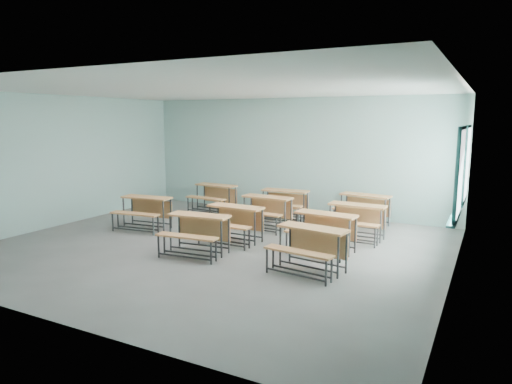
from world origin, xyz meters
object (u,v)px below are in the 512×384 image
desk_unit_r0c2 (310,243)px  desk_unit_r3c2 (363,205)px  desk_unit_r1c1 (233,218)px  desk_unit_r2c1 (265,207)px  desk_unit_r3c1 (284,200)px  desk_unit_r0c1 (197,228)px  desk_unit_r1c2 (323,227)px  desk_unit_r3c0 (214,194)px  desk_unit_r1c0 (144,208)px  desk_unit_r2c2 (356,216)px

desk_unit_r0c2 → desk_unit_r3c2: (-0.06, 3.86, 0.00)m
desk_unit_r1c1 → desk_unit_r2c1: (0.07, 1.41, 0.00)m
desk_unit_r3c1 → desk_unit_r3c2: size_ratio=0.97×
desk_unit_r0c1 → desk_unit_r1c1: (0.17, 1.11, 0.00)m
desk_unit_r1c2 → desk_unit_r3c0: bearing=155.0°
desk_unit_r0c1 → desk_unit_r0c2: size_ratio=0.98×
desk_unit_r1c1 → desk_unit_r3c1: size_ratio=0.97×
desk_unit_r0c1 → desk_unit_r3c1: size_ratio=1.02×
desk_unit_r1c0 → desk_unit_r1c1: same height
desk_unit_r3c0 → desk_unit_r3c2: 4.23m
desk_unit_r0c1 → desk_unit_r3c1: (0.23, 3.65, 0.00)m
desk_unit_r2c2 → desk_unit_r3c0: size_ratio=0.98×
desk_unit_r0c1 → desk_unit_r2c2: 3.51m
desk_unit_r1c2 → desk_unit_r3c0: 4.75m
desk_unit_r1c1 → desk_unit_r2c1: same height
desk_unit_r0c2 → desk_unit_r1c1: bearing=161.6°
desk_unit_r2c1 → desk_unit_r1c0: bearing=-148.3°
desk_unit_r1c0 → desk_unit_r1c1: bearing=-6.8°
desk_unit_r1c0 → desk_unit_r3c1: 3.57m
desk_unit_r1c0 → desk_unit_r3c1: size_ratio=1.02×
desk_unit_r1c1 → desk_unit_r2c2: same height
desk_unit_r0c1 → desk_unit_r1c0: bearing=148.2°
desk_unit_r2c1 → desk_unit_r3c2: bearing=37.7°
desk_unit_r1c1 → desk_unit_r3c1: same height
desk_unit_r1c2 → desk_unit_r3c2: same height
desk_unit_r0c2 → desk_unit_r1c1: (-2.16, 1.07, 0.00)m
desk_unit_r1c1 → desk_unit_r1c2: bearing=6.3°
desk_unit_r1c2 → desk_unit_r3c0: (-4.10, 2.39, 0.00)m
desk_unit_r1c1 → desk_unit_r2c2: 2.67m
desk_unit_r3c0 → desk_unit_r0c1: bearing=-57.8°
desk_unit_r0c1 → desk_unit_r3c2: (2.27, 3.91, 0.00)m
desk_unit_r0c2 → desk_unit_r1c0: same height
desk_unit_r1c1 → desk_unit_r1c2: same height
desk_unit_r1c2 → desk_unit_r3c2: bearing=92.6°
desk_unit_r2c1 → desk_unit_r3c0: (-2.20, 1.14, 0.00)m
desk_unit_r0c2 → desk_unit_r3c0: same height
desk_unit_r1c2 → desk_unit_r2c2: (0.31, 1.23, 0.00)m
desk_unit_r0c2 → desk_unit_r2c2: same height
desk_unit_r1c2 → desk_unit_r2c1: (-1.90, 1.25, 0.00)m
desk_unit_r1c0 → desk_unit_r3c2: bearing=25.0°
desk_unit_r1c0 → desk_unit_r1c2: same height
desk_unit_r1c1 → desk_unit_r3c1: (0.05, 2.54, 0.00)m
desk_unit_r2c2 → desk_unit_r0c1: bearing=-132.6°
desk_unit_r2c1 → desk_unit_r3c1: same height
desk_unit_r2c2 → desk_unit_r3c2: (-0.19, 1.40, 0.00)m
desk_unit_r3c1 → desk_unit_r3c0: bearing=175.8°
desk_unit_r0c2 → desk_unit_r3c1: 4.18m
desk_unit_r0c2 → desk_unit_r1c2: same height
desk_unit_r0c1 → desk_unit_r1c2: 2.50m
desk_unit_r2c1 → desk_unit_r3c2: 2.45m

